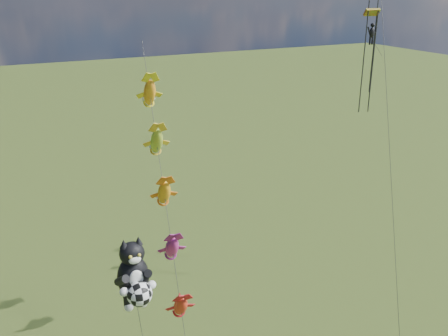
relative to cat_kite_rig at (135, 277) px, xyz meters
name	(u,v)px	position (x,y,z in m)	size (l,w,h in m)	color
cat_kite_rig	(135,277)	(0.00, 0.00, 0.00)	(2.15, 3.95, 10.90)	brown
fish_windsock_rig	(164,193)	(3.36, 4.02, 3.06)	(2.96, 15.76, 20.55)	brown
parafoil_rig	(372,41)	(19.76, 4.19, 11.97)	(8.66, 15.83, 27.25)	brown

